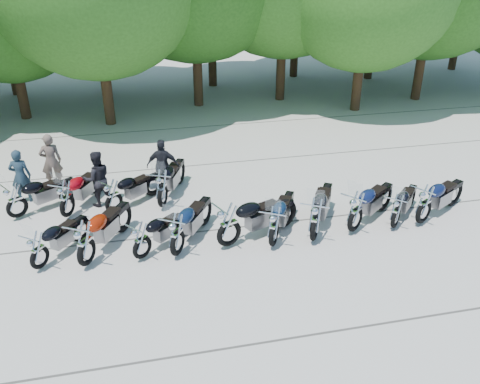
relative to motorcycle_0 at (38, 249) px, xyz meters
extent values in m
plane|color=#A8A198|center=(5.15, -0.59, -0.58)|extent=(90.00, 90.00, 0.00)
cylinder|color=#3A2614|center=(-2.11, 12.25, 1.08)|extent=(0.44, 0.44, 3.31)
cylinder|color=#3A2614|center=(1.58, 10.65, 1.39)|extent=(0.44, 0.44, 3.93)
cylinder|color=#3A2614|center=(5.68, 12.50, 1.49)|extent=(0.44, 0.44, 4.13)
cylinder|color=#3A2614|center=(9.76, 12.62, 1.47)|extent=(0.44, 0.44, 4.09)
cylinder|color=#3A2614|center=(12.70, 10.23, 1.23)|extent=(0.44, 0.44, 3.62)
cylinder|color=#3A2614|center=(16.35, 11.20, 1.41)|extent=(0.44, 0.44, 3.98)
cylinder|color=#3A2614|center=(-3.14, 16.38, 1.18)|extent=(0.44, 0.44, 3.52)
cylinder|color=#3A2614|center=(1.38, 15.84, 1.13)|extent=(0.44, 0.44, 3.42)
cylinder|color=#3A2614|center=(6.95, 15.88, 1.21)|extent=(0.44, 0.44, 3.56)
cylinder|color=#3A2614|center=(11.84, 16.89, 1.30)|extent=(0.44, 0.44, 3.76)
cylinder|color=#3A2614|center=(15.83, 15.51, 1.24)|extent=(0.44, 0.44, 3.63)
cylinder|color=#3A2614|center=(21.76, 16.44, 1.61)|extent=(0.44, 0.44, 4.37)
imported|color=#1C2D3B|center=(-0.93, 3.86, 0.27)|extent=(0.65, 0.45, 1.69)
imported|color=black|center=(1.32, 3.14, 0.28)|extent=(0.96, 0.82, 1.72)
imported|color=black|center=(3.29, 3.64, 0.29)|extent=(1.08, 0.64, 1.73)
imported|color=brown|center=(-0.14, 4.71, 0.32)|extent=(0.72, 0.54, 1.80)
camera|label=1|loc=(2.52, -10.99, 6.70)|focal=38.00mm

